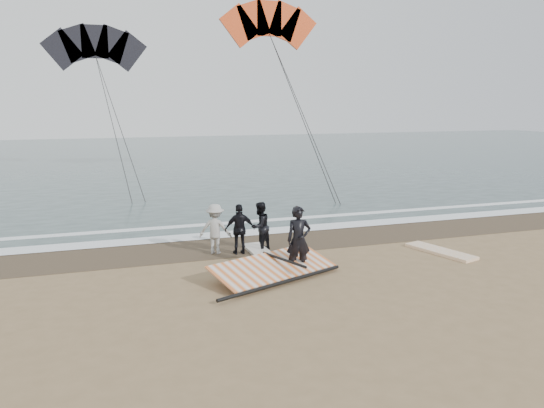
{
  "coord_description": "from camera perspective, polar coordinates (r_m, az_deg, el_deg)",
  "views": [
    {
      "loc": [
        -6.02,
        -11.82,
        4.61
      ],
      "look_at": [
        -1.18,
        3.0,
        1.6
      ],
      "focal_mm": 35.0,
      "sensor_mm": 36.0,
      "label": 1
    }
  ],
  "objects": [
    {
      "name": "sail_rig",
      "position": [
        14.37,
        -0.28,
        -6.97
      ],
      "size": [
        3.76,
        2.86,
        0.49
      ],
      "color": "black",
      "rests_on": "ground"
    },
    {
      "name": "trio_cluster",
      "position": [
        16.39,
        -3.88,
        -2.62
      ],
      "size": [
        2.45,
        1.02,
        1.57
      ],
      "color": "black",
      "rests_on": "ground"
    },
    {
      "name": "foam_near",
      "position": [
        19.27,
        0.65,
        -2.83
      ],
      "size": [
        120.0,
        0.9,
        0.01
      ],
      "primitive_type": "cube",
      "color": "white",
      "rests_on": "sea"
    },
    {
      "name": "board_white",
      "position": [
        17.33,
        17.67,
        -4.88
      ],
      "size": [
        1.28,
        2.38,
        0.09
      ],
      "primitive_type": "cube",
      "rotation": [
        0.0,
        0.0,
        0.29
      ],
      "color": "white",
      "rests_on": "ground"
    },
    {
      "name": "wet_sand",
      "position": [
        17.99,
        2.09,
        -3.9
      ],
      "size": [
        120.0,
        2.8,
        0.01
      ],
      "primitive_type": "cube",
      "color": "#4C3D2B",
      "rests_on": "ground"
    },
    {
      "name": "ground",
      "position": [
        14.04,
        8.49,
        -8.36
      ],
      "size": [
        120.0,
        120.0,
        0.0
      ],
      "primitive_type": "plane",
      "color": "#8C704C",
      "rests_on": "ground"
    },
    {
      "name": "foam_far",
      "position": [
        20.84,
        -0.85,
        -1.77
      ],
      "size": [
        120.0,
        0.45,
        0.01
      ],
      "primitive_type": "cube",
      "color": "white",
      "rests_on": "sea"
    },
    {
      "name": "board_cream",
      "position": [
        16.34,
        -1.18,
        -5.29
      ],
      "size": [
        0.65,
        2.23,
        0.09
      ],
      "primitive_type": "cube",
      "rotation": [
        0.0,
        0.0,
        0.03
      ],
      "color": "silver",
      "rests_on": "ground"
    },
    {
      "name": "kite_red",
      "position": [
        32.73,
        -0.3,
        18.45
      ],
      "size": [
        6.47,
        4.86,
        12.78
      ],
      "color": "#E94B1B",
      "rests_on": "ground"
    },
    {
      "name": "kite_dark",
      "position": [
        35.71,
        -18.48,
        15.39
      ],
      "size": [
        6.9,
        5.61,
        13.29
      ],
      "color": "black",
      "rests_on": "ground"
    },
    {
      "name": "sea",
      "position": [
        45.45,
        -10.43,
        4.95
      ],
      "size": [
        120.0,
        54.0,
        0.02
      ],
      "primitive_type": "cube",
      "color": "#233838",
      "rests_on": "ground"
    },
    {
      "name": "man_main",
      "position": [
        14.45,
        2.89,
        -3.86
      ],
      "size": [
        0.72,
        0.51,
        1.85
      ],
      "primitive_type": "imported",
      "rotation": [
        0.0,
        0.0,
        -0.1
      ],
      "color": "black",
      "rests_on": "ground"
    }
  ]
}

